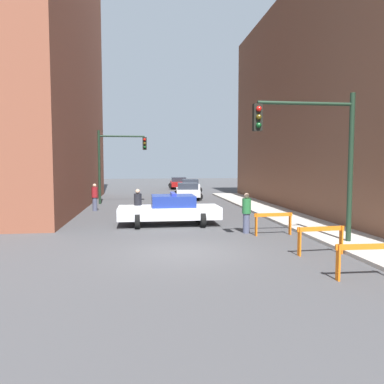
{
  "coord_description": "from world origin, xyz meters",
  "views": [
    {
      "loc": [
        -1.34,
        -11.96,
        2.88
      ],
      "look_at": [
        1.07,
        6.43,
        1.46
      ],
      "focal_mm": 35.0,
      "sensor_mm": 36.0,
      "label": 1
    }
  ],
  "objects_px": {
    "police_car": "(170,210)",
    "parked_car_mid": "(190,185)",
    "pedestrian_sidewalk": "(246,212)",
    "traffic_light_near": "(320,145)",
    "traffic_light_far": "(115,156)",
    "barrier_front": "(366,255)",
    "pedestrian_corner": "(95,197)",
    "parked_car_far": "(179,183)",
    "pedestrian_crossing": "(138,206)",
    "barrier_back": "(273,220)",
    "barrier_mid": "(321,236)",
    "parked_car_near": "(188,191)"
  },
  "relations": [
    {
      "from": "police_car",
      "to": "parked_car_mid",
      "type": "xyz_separation_m",
      "value": [
        3.46,
        19.93,
        -0.05
      ]
    },
    {
      "from": "parked_car_mid",
      "to": "barrier_front",
      "type": "xyz_separation_m",
      "value": [
        0.75,
        -28.8,
        -0.06
      ]
    },
    {
      "from": "police_car",
      "to": "barrier_back",
      "type": "bearing_deg",
      "value": -127.85
    },
    {
      "from": "barrier_mid",
      "to": "pedestrian_crossing",
      "type": "bearing_deg",
      "value": 129.52
    },
    {
      "from": "barrier_front",
      "to": "barrier_mid",
      "type": "distance_m",
      "value": 2.54
    },
    {
      "from": "pedestrian_corner",
      "to": "barrier_front",
      "type": "distance_m",
      "value": 16.91
    },
    {
      "from": "barrier_front",
      "to": "pedestrian_crossing",
      "type": "bearing_deg",
      "value": 120.87
    },
    {
      "from": "parked_car_mid",
      "to": "pedestrian_sidewalk",
      "type": "relative_size",
      "value": 2.68
    },
    {
      "from": "police_car",
      "to": "pedestrian_corner",
      "type": "relative_size",
      "value": 2.83
    },
    {
      "from": "pedestrian_sidewalk",
      "to": "barrier_front",
      "type": "distance_m",
      "value": 6.56
    },
    {
      "from": "parked_car_far",
      "to": "pedestrian_corner",
      "type": "distance_m",
      "value": 20.63
    },
    {
      "from": "barrier_front",
      "to": "parked_car_near",
      "type": "bearing_deg",
      "value": 94.99
    },
    {
      "from": "parked_car_far",
      "to": "pedestrian_corner",
      "type": "xyz_separation_m",
      "value": [
        -6.97,
        -19.42,
        0.19
      ]
    },
    {
      "from": "police_car",
      "to": "parked_car_near",
      "type": "relative_size",
      "value": 1.06
    },
    {
      "from": "barrier_front",
      "to": "barrier_back",
      "type": "bearing_deg",
      "value": 92.81
    },
    {
      "from": "police_car",
      "to": "barrier_back",
      "type": "height_order",
      "value": "police_car"
    },
    {
      "from": "traffic_light_near",
      "to": "barrier_mid",
      "type": "height_order",
      "value": "traffic_light_near"
    },
    {
      "from": "traffic_light_near",
      "to": "traffic_light_far",
      "type": "relative_size",
      "value": 1.0
    },
    {
      "from": "parked_car_far",
      "to": "pedestrian_sidewalk",
      "type": "relative_size",
      "value": 2.63
    },
    {
      "from": "pedestrian_crossing",
      "to": "pedestrian_corner",
      "type": "bearing_deg",
      "value": 6.51
    },
    {
      "from": "traffic_light_far",
      "to": "police_car",
      "type": "distance_m",
      "value": 10.64
    },
    {
      "from": "parked_car_near",
      "to": "parked_car_far",
      "type": "bearing_deg",
      "value": 92.54
    },
    {
      "from": "police_car",
      "to": "parked_car_mid",
      "type": "relative_size",
      "value": 1.06
    },
    {
      "from": "traffic_light_far",
      "to": "pedestrian_corner",
      "type": "bearing_deg",
      "value": -103.56
    },
    {
      "from": "parked_car_near",
      "to": "barrier_mid",
      "type": "relative_size",
      "value": 2.77
    },
    {
      "from": "parked_car_far",
      "to": "barrier_front",
      "type": "xyz_separation_m",
      "value": [
        1.4,
        -34.12,
        -0.06
      ]
    },
    {
      "from": "pedestrian_sidewalk",
      "to": "barrier_front",
      "type": "height_order",
      "value": "pedestrian_sidewalk"
    },
    {
      "from": "pedestrian_corner",
      "to": "pedestrian_sidewalk",
      "type": "height_order",
      "value": "same"
    },
    {
      "from": "pedestrian_sidewalk",
      "to": "parked_car_near",
      "type": "bearing_deg",
      "value": 36.63
    },
    {
      "from": "traffic_light_far",
      "to": "parked_car_mid",
      "type": "xyz_separation_m",
      "value": [
        6.66,
        10.14,
        -2.72
      ]
    },
    {
      "from": "parked_car_near",
      "to": "parked_car_mid",
      "type": "bearing_deg",
      "value": 85.96
    },
    {
      "from": "parked_car_far",
      "to": "pedestrian_sidewalk",
      "type": "distance_m",
      "value": 27.67
    },
    {
      "from": "barrier_mid",
      "to": "police_car",
      "type": "bearing_deg",
      "value": 124.05
    },
    {
      "from": "barrier_back",
      "to": "parked_car_far",
      "type": "bearing_deg",
      "value": 92.25
    },
    {
      "from": "traffic_light_near",
      "to": "barrier_back",
      "type": "relative_size",
      "value": 3.25
    },
    {
      "from": "police_car",
      "to": "parked_car_far",
      "type": "distance_m",
      "value": 25.4
    },
    {
      "from": "pedestrian_corner",
      "to": "pedestrian_sidewalk",
      "type": "distance_m",
      "value": 10.92
    },
    {
      "from": "traffic_light_far",
      "to": "parked_car_mid",
      "type": "distance_m",
      "value": 12.44
    },
    {
      "from": "parked_car_mid",
      "to": "pedestrian_sidewalk",
      "type": "xyz_separation_m",
      "value": [
        -0.48,
        -22.36,
        0.19
      ]
    },
    {
      "from": "traffic_light_near",
      "to": "parked_car_mid",
      "type": "height_order",
      "value": "traffic_light_near"
    },
    {
      "from": "police_car",
      "to": "pedestrian_crossing",
      "type": "distance_m",
      "value": 1.65
    },
    {
      "from": "traffic_light_far",
      "to": "pedestrian_sidewalk",
      "type": "distance_m",
      "value": 13.92
    },
    {
      "from": "parked_car_mid",
      "to": "pedestrian_crossing",
      "type": "xyz_separation_m",
      "value": [
        -4.96,
        -19.26,
        0.19
      ]
    },
    {
      "from": "police_car",
      "to": "parked_car_near",
      "type": "distance_m",
      "value": 12.81
    },
    {
      "from": "police_car",
      "to": "pedestrian_sidewalk",
      "type": "distance_m",
      "value": 3.85
    },
    {
      "from": "traffic_light_near",
      "to": "barrier_front",
      "type": "xyz_separation_m",
      "value": [
        -0.62,
        -3.87,
        -2.91
      ]
    },
    {
      "from": "pedestrian_crossing",
      "to": "traffic_light_far",
      "type": "bearing_deg",
      "value": -10.17
    },
    {
      "from": "pedestrian_corner",
      "to": "police_car",
      "type": "bearing_deg",
      "value": -143.53
    },
    {
      "from": "pedestrian_corner",
      "to": "barrier_front",
      "type": "bearing_deg",
      "value": -149.4
    },
    {
      "from": "traffic_light_near",
      "to": "parked_car_far",
      "type": "bearing_deg",
      "value": 93.82
    }
  ]
}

